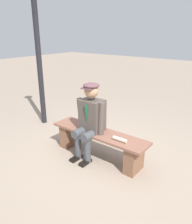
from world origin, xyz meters
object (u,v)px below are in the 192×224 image
at_px(lamp_post, 38,45).
at_px(bench, 98,141).
at_px(seated_man, 90,118).
at_px(rolled_magazine, 120,139).

bearing_deg(lamp_post, bench, 167.74).
bearing_deg(seated_man, rolled_magazine, 179.36).
bearing_deg(lamp_post, seated_man, 165.22).
relative_size(bench, seated_man, 1.36).
bearing_deg(rolled_magazine, lamp_post, -11.42).
height_order(seated_man, rolled_magazine, seated_man).
xyz_separation_m(rolled_magazine, lamp_post, (2.48, -0.50, 1.32)).
distance_m(seated_man, lamp_post, 2.22).
height_order(bench, seated_man, seated_man).
distance_m(rolled_magazine, lamp_post, 2.85).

